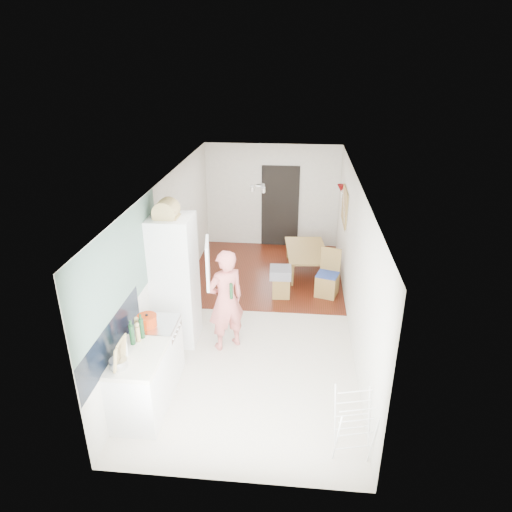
% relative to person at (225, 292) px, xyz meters
% --- Properties ---
extents(room_shell, '(3.20, 7.00, 2.50)m').
position_rel_person_xyz_m(room_shell, '(0.43, 0.93, 0.25)').
color(room_shell, beige).
rests_on(room_shell, ground).
extents(floor, '(3.20, 7.00, 0.01)m').
position_rel_person_xyz_m(floor, '(0.43, 0.93, -1.00)').
color(floor, beige).
rests_on(floor, ground).
extents(wood_floor_overlay, '(3.20, 3.30, 0.01)m').
position_rel_person_xyz_m(wood_floor_overlay, '(0.43, 2.78, -0.99)').
color(wood_floor_overlay, '#551A10').
rests_on(wood_floor_overlay, room_shell).
extents(sage_wall_panel, '(0.02, 3.00, 1.30)m').
position_rel_person_xyz_m(sage_wall_panel, '(-1.16, -1.07, 0.85)').
color(sage_wall_panel, slate).
rests_on(sage_wall_panel, room_shell).
extents(tile_splashback, '(0.02, 1.90, 0.50)m').
position_rel_person_xyz_m(tile_splashback, '(-1.15, -1.62, 0.15)').
color(tile_splashback, black).
rests_on(tile_splashback, room_shell).
extents(doorway_recess, '(0.90, 0.04, 2.00)m').
position_rel_person_xyz_m(doorway_recess, '(0.63, 4.41, -0.00)').
color(doorway_recess, black).
rests_on(doorway_recess, room_shell).
extents(base_cabinet, '(0.60, 0.90, 0.86)m').
position_rel_person_xyz_m(base_cabinet, '(-0.87, -1.62, -0.57)').
color(base_cabinet, white).
rests_on(base_cabinet, room_shell).
extents(worktop, '(0.62, 0.92, 0.06)m').
position_rel_person_xyz_m(worktop, '(-0.87, -1.62, -0.11)').
color(worktop, silver).
rests_on(worktop, room_shell).
extents(range_cooker, '(0.60, 0.60, 0.88)m').
position_rel_person_xyz_m(range_cooker, '(-0.87, -0.87, -0.56)').
color(range_cooker, white).
rests_on(range_cooker, room_shell).
extents(cooker_top, '(0.60, 0.60, 0.04)m').
position_rel_person_xyz_m(cooker_top, '(-0.87, -0.87, -0.10)').
color(cooker_top, silver).
rests_on(cooker_top, room_shell).
extents(fridge_housing, '(0.66, 0.66, 2.15)m').
position_rel_person_xyz_m(fridge_housing, '(-0.84, 0.15, 0.07)').
color(fridge_housing, white).
rests_on(fridge_housing, room_shell).
extents(fridge_door, '(0.14, 0.56, 0.70)m').
position_rel_person_xyz_m(fridge_door, '(-0.23, -0.15, 0.55)').
color(fridge_door, white).
rests_on(fridge_door, room_shell).
extents(fridge_interior, '(0.02, 0.52, 0.66)m').
position_rel_person_xyz_m(fridge_interior, '(-0.53, 0.15, 0.55)').
color(fridge_interior, white).
rests_on(fridge_interior, room_shell).
extents(pinboard, '(0.03, 0.90, 0.70)m').
position_rel_person_xyz_m(pinboard, '(2.01, 2.83, 0.55)').
color(pinboard, tan).
rests_on(pinboard, room_shell).
extents(pinboard_frame, '(0.00, 0.94, 0.74)m').
position_rel_person_xyz_m(pinboard_frame, '(2.00, 2.83, 0.55)').
color(pinboard_frame, olive).
rests_on(pinboard_frame, room_shell).
extents(wall_sconce, '(0.18, 0.18, 0.16)m').
position_rel_person_xyz_m(wall_sconce, '(1.97, 3.48, 0.75)').
color(wall_sconce, maroon).
rests_on(wall_sconce, room_shell).
extents(person, '(0.87, 0.82, 2.00)m').
position_rel_person_xyz_m(person, '(0.00, 0.00, 0.00)').
color(person, '#D36B64').
rests_on(person, floor).
extents(dining_table, '(0.84, 1.35, 0.45)m').
position_rel_person_xyz_m(dining_table, '(1.31, 2.93, -0.78)').
color(dining_table, olive).
rests_on(dining_table, floor).
extents(dining_chair, '(0.50, 0.50, 0.94)m').
position_rel_person_xyz_m(dining_chair, '(1.69, 1.89, -0.53)').
color(dining_chair, olive).
rests_on(dining_chair, floor).
extents(stool, '(0.35, 0.35, 0.44)m').
position_rel_person_xyz_m(stool, '(0.80, 1.76, -0.78)').
color(stool, olive).
rests_on(stool, floor).
extents(grey_drape, '(0.42, 0.42, 0.18)m').
position_rel_person_xyz_m(grey_drape, '(0.78, 1.73, -0.47)').
color(grey_drape, slate).
rests_on(grey_drape, stool).
extents(drying_rack, '(0.50, 0.47, 0.82)m').
position_rel_person_xyz_m(drying_rack, '(1.81, -2.04, -0.59)').
color(drying_rack, white).
rests_on(drying_rack, floor).
extents(bread_bin, '(0.40, 0.38, 0.19)m').
position_rel_person_xyz_m(bread_bin, '(-0.87, 0.12, 1.25)').
color(bread_bin, tan).
rests_on(bread_bin, fridge_housing).
extents(red_casserole, '(0.31, 0.31, 0.16)m').
position_rel_person_xyz_m(red_casserole, '(-0.95, -0.93, -0.00)').
color(red_casserole, red).
rests_on(red_casserole, cooker_top).
extents(steel_pan, '(0.26, 0.26, 0.11)m').
position_rel_person_xyz_m(steel_pan, '(-1.00, -1.86, -0.03)').
color(steel_pan, silver).
rests_on(steel_pan, worktop).
extents(held_bottle, '(0.05, 0.05, 0.25)m').
position_rel_person_xyz_m(held_bottle, '(0.12, -0.16, 0.10)').
color(held_bottle, '#153C1D').
rests_on(held_bottle, person).
extents(bottle_a, '(0.08, 0.08, 0.28)m').
position_rel_person_xyz_m(bottle_a, '(-1.00, -1.38, 0.06)').
color(bottle_a, '#153C1D').
rests_on(bottle_a, worktop).
extents(bottle_b, '(0.07, 0.07, 0.28)m').
position_rel_person_xyz_m(bottle_b, '(-0.92, -1.23, 0.06)').
color(bottle_b, '#153C1D').
rests_on(bottle_b, worktop).
extents(bottle_c, '(0.09, 0.09, 0.20)m').
position_rel_person_xyz_m(bottle_c, '(-1.01, -1.63, 0.02)').
color(bottle_c, silver).
rests_on(bottle_c, worktop).
extents(pepper_mill_front, '(0.06, 0.06, 0.22)m').
position_rel_person_xyz_m(pepper_mill_front, '(-0.95, -1.31, 0.03)').
color(pepper_mill_front, tan).
rests_on(pepper_mill_front, worktop).
extents(pepper_mill_back, '(0.06, 0.06, 0.22)m').
position_rel_person_xyz_m(pepper_mill_back, '(-1.00, -1.18, 0.03)').
color(pepper_mill_back, tan).
rests_on(pepper_mill_back, worktop).
extents(chopping_boards, '(0.09, 0.27, 0.36)m').
position_rel_person_xyz_m(chopping_boards, '(-0.98, -1.84, 0.10)').
color(chopping_boards, tan).
rests_on(chopping_boards, worktop).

